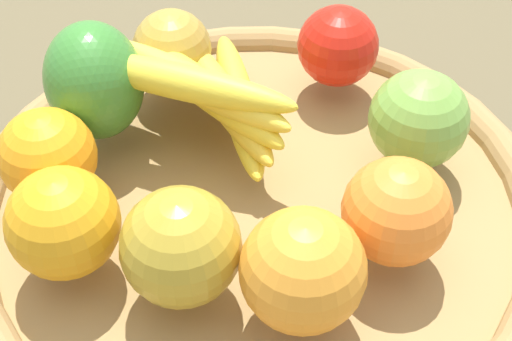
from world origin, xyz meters
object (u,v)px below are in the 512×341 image
at_px(apple_3, 338,46).
at_px(orange_0, 63,223).
at_px(apple_2, 172,49).
at_px(orange_3, 48,156).
at_px(bell_pepper, 94,81).
at_px(orange_2, 396,212).
at_px(banana_bunch, 208,90).
at_px(orange_1, 303,270).
at_px(apple_0, 181,247).
at_px(apple_1, 419,119).

height_order(apple_3, orange_0, orange_0).
bearing_deg(apple_3, orange_0, -39.95).
distance_m(apple_3, apple_2, 0.14).
relative_size(apple_3, orange_3, 0.97).
height_order(orange_3, bell_pepper, bell_pepper).
relative_size(orange_2, orange_0, 0.98).
height_order(apple_2, bell_pepper, bell_pepper).
height_order(banana_bunch, orange_3, banana_bunch).
bearing_deg(orange_3, orange_1, 63.79).
xyz_separation_m(banana_bunch, apple_0, (0.16, 0.00, 0.00)).
height_order(bell_pepper, orange_0, bell_pepper).
height_order(orange_2, orange_0, orange_0).
height_order(banana_bunch, apple_1, banana_bunch).
bearing_deg(orange_3, bell_pepper, 165.14).
xyz_separation_m(banana_bunch, orange_3, (0.08, -0.11, -0.00)).
bearing_deg(bell_pepper, apple_3, -82.55).
bearing_deg(orange_0, bell_pepper, -176.16).
distance_m(apple_2, orange_0, 0.21).
relative_size(orange_3, orange_1, 0.89).
height_order(orange_1, orange_0, orange_1).
bearing_deg(apple_3, banana_bunch, -55.01).
height_order(apple_2, orange_0, orange_0).
bearing_deg(orange_0, banana_bunch, 151.52).
distance_m(apple_2, orange_2, 0.25).
height_order(orange_1, bell_pepper, bell_pepper).
distance_m(apple_0, bell_pepper, 0.18).
bearing_deg(apple_1, apple_3, -147.24).
xyz_separation_m(orange_3, orange_2, (0.04, 0.25, 0.00)).
xyz_separation_m(orange_3, orange_0, (0.06, 0.03, 0.00)).
distance_m(apple_0, orange_1, 0.08).
bearing_deg(bell_pepper, apple_1, -108.52).
relative_size(orange_2, bell_pepper, 0.77).
relative_size(orange_2, orange_1, 0.93).
xyz_separation_m(apple_3, orange_0, (0.22, -0.18, 0.00)).
bearing_deg(banana_bunch, apple_3, 124.99).
xyz_separation_m(apple_1, orange_2, (0.10, -0.02, -0.00)).
xyz_separation_m(orange_2, bell_pepper, (-0.11, -0.23, 0.01)).
height_order(apple_3, apple_2, apple_3).
relative_size(apple_0, apple_2, 1.17).
relative_size(banana_bunch, apple_0, 2.35).
xyz_separation_m(apple_3, apple_1, (0.09, 0.06, 0.00)).
height_order(apple_1, orange_3, apple_1).
bearing_deg(orange_2, orange_3, -98.32).
distance_m(orange_3, orange_2, 0.25).
relative_size(orange_1, orange_0, 1.05).
height_order(orange_2, bell_pepper, bell_pepper).
relative_size(apple_0, orange_2, 1.06).
bearing_deg(orange_0, orange_3, -155.84).
relative_size(apple_1, bell_pepper, 0.79).
xyz_separation_m(apple_0, apple_2, (-0.22, -0.04, -0.01)).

